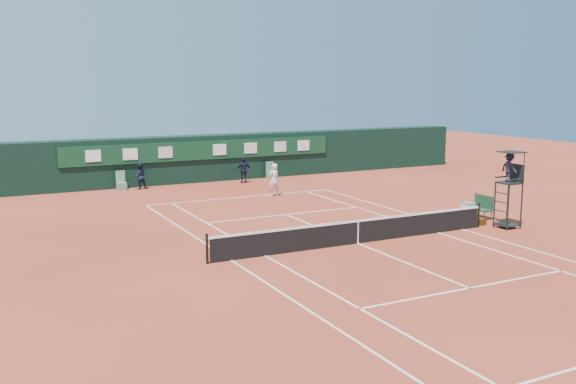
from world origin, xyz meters
The scene contains 14 objects.
ground centered at (0.00, 0.00, 0.00)m, with size 90.00×90.00×0.00m, color #AB4028.
court_lines centered at (0.00, 0.00, 0.01)m, with size 11.05×23.85×0.01m.
tennis_net centered at (0.00, 0.00, 0.51)m, with size 12.90×0.10×1.10m.
back_wall centered at (0.00, 18.74, 1.51)m, with size 40.00×1.65×3.00m.
linesman_chair_left centered at (-5.50, 17.48, 0.32)m, with size 0.55×0.50×1.15m.
linesman_chair_right centered at (4.50, 17.48, 0.32)m, with size 0.55×0.50×1.15m.
umpire_chair centered at (7.47, -0.66, 2.46)m, with size 0.96×0.95×3.42m.
player_bench centered at (7.98, 1.46, 0.60)m, with size 0.56×1.20×1.10m.
tennis_bag centered at (6.82, 0.54, 0.16)m, with size 0.36×0.83×0.31m, color black.
cooler centered at (7.78, 2.16, 0.33)m, with size 0.57×0.57×0.65m.
tennis_ball centered at (0.31, 10.16, 0.04)m, with size 0.07×0.07×0.07m, color yellow.
player centered at (1.80, 11.44, 0.93)m, with size 0.68×0.45×1.86m, color silver.
ball_kid_left centered at (-4.40, 17.29, 0.79)m, with size 0.77×0.60×1.58m, color black.
ball_kid_right centered at (2.16, 16.64, 0.83)m, with size 0.97×0.41×1.66m, color black.
Camera 1 is at (-13.93, -21.06, 6.40)m, focal length 40.00 mm.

